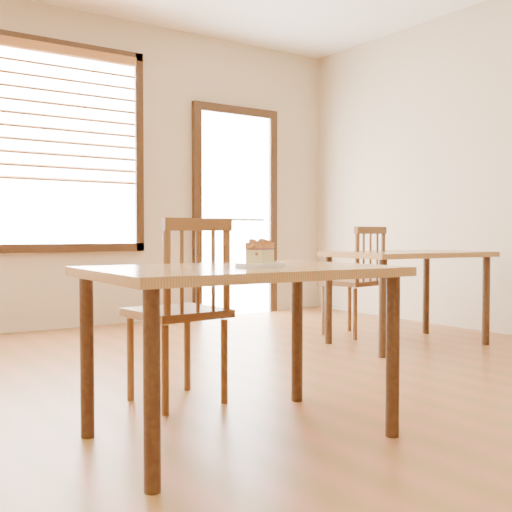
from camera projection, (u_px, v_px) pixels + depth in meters
The scene contains 9 objects.
ground at pixel (293, 459), 2.54m from camera, with size 8.00×8.00×0.00m, color #97502B.
window_right at pixel (54, 134), 5.91m from camera, with size 1.76×0.10×1.96m.
entry_door at pixel (236, 206), 7.08m from camera, with size 1.08×0.06×2.29m.
cafe_table_main at pixel (240, 288), 2.80m from camera, with size 1.31×0.90×0.75m.
cafe_chair_main at pixel (181, 309), 3.36m from camera, with size 0.48×0.48×0.98m.
cafe_table_second at pixel (407, 264), 5.16m from camera, with size 1.28×0.92×0.75m.
cafe_chair_second at pixel (356, 280), 5.59m from camera, with size 0.49×0.49×0.96m.
plate at pixel (260, 265), 2.77m from camera, with size 0.22×0.22×0.02m.
cake_slice at pixel (260, 252), 2.77m from camera, with size 0.14×0.12×0.11m.
Camera 1 is at (-1.55, -1.98, 0.89)m, focal length 45.00 mm.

